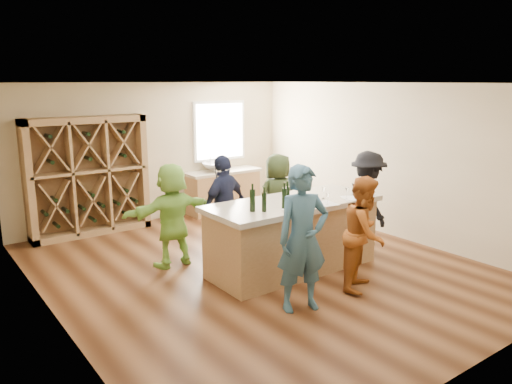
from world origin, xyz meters
TOP-DOWN VIEW (x-y plane):
  - floor at (0.00, 0.00)m, footprint 6.00×7.00m
  - ceiling at (0.00, 0.00)m, footprint 6.00×7.00m
  - wall_back at (0.00, 3.55)m, footprint 6.00×0.10m
  - wall_front at (0.00, -3.55)m, footprint 6.00×0.10m
  - wall_left at (-3.05, 0.00)m, footprint 0.10×7.00m
  - wall_right at (3.05, 0.00)m, footprint 0.10×7.00m
  - window_frame at (1.50, 3.47)m, footprint 1.30×0.06m
  - window_pane at (1.50, 3.44)m, footprint 1.18×0.01m
  - wine_rack at (-1.50, 3.27)m, footprint 2.20×0.45m
  - back_counter_base at (1.40, 3.20)m, footprint 1.60×0.58m
  - back_counter_top at (1.40, 3.20)m, footprint 1.70×0.62m
  - sink at (1.20, 3.20)m, footprint 0.54×0.54m
  - faucet at (1.20, 3.38)m, footprint 0.02×0.02m
  - tasting_counter_base at (0.38, -0.36)m, footprint 2.60×1.00m
  - tasting_counter_top at (0.38, -0.36)m, footprint 2.72×1.12m
  - wine_bottle_a at (-0.47, -0.50)m, footprint 0.09×0.09m
  - wine_bottle_b at (-0.35, -0.60)m, footprint 0.09×0.09m
  - wine_bottle_d at (-0.02, -0.63)m, footprint 0.08×0.08m
  - wine_bottle_e at (0.11, -0.54)m, footprint 0.08×0.08m
  - wine_glass_a at (0.14, -0.79)m, footprint 0.08×0.08m
  - wine_glass_b at (0.62, -0.84)m, footprint 0.06×0.06m
  - wine_glass_c at (1.09, -0.77)m, footprint 0.07×0.07m
  - wine_glass_d at (0.85, -0.52)m, footprint 0.07×0.07m
  - wine_glass_e at (1.37, -0.64)m, footprint 0.10×0.10m
  - tasting_menu_a at (0.03, -0.77)m, footprint 0.24×0.32m
  - tasting_menu_b at (0.67, -0.77)m, footprint 0.29×0.37m
  - tasting_menu_c at (1.19, -0.73)m, footprint 0.32×0.36m
  - person_near_left at (-0.41, -1.47)m, footprint 0.79×0.67m
  - person_near_right at (0.71, -1.48)m, footprint 0.88×0.75m
  - person_server at (2.02, -0.37)m, footprint 0.91×1.20m
  - person_far_mid at (-0.12, 0.77)m, footprint 1.09×0.78m
  - person_far_right at (0.98, 0.75)m, footprint 0.82×0.57m
  - person_far_left at (-1.00, 0.88)m, footprint 1.52×0.59m

SIDE VIEW (x-z plane):
  - floor at x=0.00m, z-range -0.10..0.00m
  - back_counter_base at x=1.40m, z-range 0.00..0.86m
  - tasting_counter_base at x=0.38m, z-range 0.00..1.00m
  - person_near_right at x=0.71m, z-range 0.00..1.59m
  - person_far_right at x=0.98m, z-range 0.00..1.61m
  - person_far_left at x=-1.00m, z-range 0.00..1.62m
  - person_far_mid at x=-0.12m, z-range 0.00..1.68m
  - person_server at x=2.02m, z-range 0.00..1.69m
  - back_counter_top at x=1.40m, z-range 0.86..0.92m
  - person_near_left at x=-0.41m, z-range 0.00..1.85m
  - sink at x=1.20m, z-range 0.92..1.11m
  - tasting_counter_top at x=0.38m, z-range 1.00..1.08m
  - faucet at x=1.20m, z-range 0.92..1.22m
  - tasting_menu_a at x=0.03m, z-range 1.08..1.08m
  - tasting_menu_b at x=0.67m, z-range 1.08..1.08m
  - tasting_menu_c at x=1.19m, z-range 1.08..1.08m
  - wine_rack at x=-1.50m, z-range 0.00..2.20m
  - wine_glass_b at x=0.62m, z-range 1.08..1.24m
  - wine_glass_a at x=0.14m, z-range 1.08..1.24m
  - wine_glass_d at x=0.85m, z-range 1.08..1.25m
  - wine_glass_c at x=1.09m, z-range 1.08..1.25m
  - wine_glass_e at x=1.37m, z-range 1.08..1.27m
  - wine_bottle_b at x=-0.35m, z-range 1.08..1.35m
  - wine_bottle_e at x=0.11m, z-range 1.08..1.36m
  - wine_bottle_d at x=-0.02m, z-range 1.08..1.37m
  - wine_bottle_a at x=-0.47m, z-range 1.08..1.39m
  - wall_back at x=0.00m, z-range 0.00..2.80m
  - wall_front at x=0.00m, z-range 0.00..2.80m
  - wall_left at x=-3.05m, z-range 0.00..2.80m
  - wall_right at x=3.05m, z-range 0.00..2.80m
  - window_frame at x=1.50m, z-range 1.10..2.40m
  - window_pane at x=1.50m, z-range 1.16..2.34m
  - ceiling at x=0.00m, z-range 2.80..2.90m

